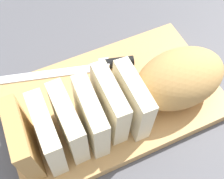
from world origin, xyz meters
name	(u,v)px	position (x,y,z in m)	size (l,w,h in m)	color
ground_plane	(112,103)	(0.00, 0.00, 0.00)	(3.00, 3.00, 0.00)	#4C4C51
cutting_board	(112,101)	(0.00, 0.00, 0.01)	(0.41, 0.25, 0.02)	tan
bread_loaf	(134,97)	(-0.02, 0.04, 0.07)	(0.40, 0.13, 0.10)	tan
bread_knife	(100,65)	(0.00, -0.08, 0.03)	(0.27, 0.08, 0.02)	silver
crumb_near_knife	(110,115)	(0.02, 0.03, 0.02)	(0.01, 0.01, 0.01)	tan
crumb_near_loaf	(133,77)	(-0.06, -0.03, 0.02)	(0.00, 0.00, 0.00)	tan
crumb_stray_left	(93,78)	(0.02, -0.06, 0.02)	(0.00, 0.00, 0.00)	tan
crumb_stray_right	(99,83)	(0.01, -0.04, 0.02)	(0.01, 0.01, 0.01)	tan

